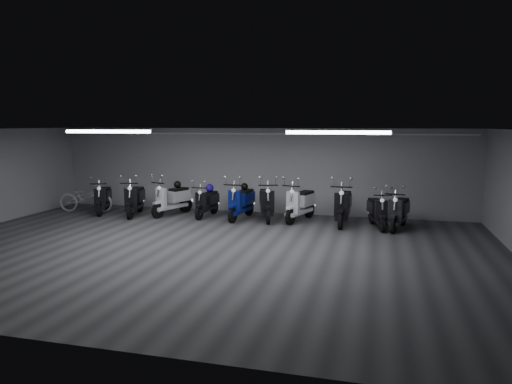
% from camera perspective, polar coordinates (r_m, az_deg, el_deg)
% --- Properties ---
extents(floor, '(14.00, 10.00, 0.01)m').
position_cam_1_polar(floor, '(11.28, -6.48, -6.95)').
color(floor, '#333335').
rests_on(floor, ground).
extents(ceiling, '(14.00, 10.00, 0.01)m').
position_cam_1_polar(ceiling, '(10.89, -6.72, 7.48)').
color(ceiling, gray).
rests_on(ceiling, ground).
extents(back_wall, '(14.00, 0.01, 2.80)m').
position_cam_1_polar(back_wall, '(15.74, -0.01, 2.60)').
color(back_wall, gray).
rests_on(back_wall, ground).
extents(front_wall, '(14.00, 0.01, 2.80)m').
position_cam_1_polar(front_wall, '(6.66, -22.38, -5.69)').
color(front_wall, gray).
rests_on(front_wall, ground).
extents(fluor_strip_left, '(2.40, 0.18, 0.08)m').
position_cam_1_polar(fluor_strip_left, '(13.14, -17.46, 6.98)').
color(fluor_strip_left, white).
rests_on(fluor_strip_left, ceiling).
extents(fluor_strip_right, '(2.40, 0.18, 0.08)m').
position_cam_1_polar(fluor_strip_right, '(11.19, 9.81, 7.10)').
color(fluor_strip_right, white).
rests_on(fluor_strip_right, ceiling).
extents(conduit, '(13.60, 0.05, 0.05)m').
position_cam_1_polar(conduit, '(15.58, -0.09, 7.04)').
color(conduit, white).
rests_on(conduit, back_wall).
extents(scooter_0, '(1.17, 1.86, 1.31)m').
position_cam_1_polar(scooter_0, '(16.39, -18.01, -0.20)').
color(scooter_0, black).
rests_on(scooter_0, floor).
extents(scooter_1, '(1.07, 1.97, 1.40)m').
position_cam_1_polar(scooter_1, '(15.69, -14.44, -0.25)').
color(scooter_1, black).
rests_on(scooter_1, floor).
extents(scooter_2, '(1.25, 1.96, 1.39)m').
position_cam_1_polar(scooter_2, '(15.49, -10.11, -0.25)').
color(scooter_2, silver).
rests_on(scooter_2, floor).
extents(scooter_3, '(0.70, 1.71, 1.24)m').
position_cam_1_polar(scooter_3, '(15.07, -5.97, -0.67)').
color(scooter_3, black).
rests_on(scooter_3, floor).
extents(scooter_4, '(0.88, 1.98, 1.42)m').
position_cam_1_polar(scooter_4, '(14.61, -1.81, -0.56)').
color(scooter_4, navy).
rests_on(scooter_4, floor).
extents(scooter_5, '(1.19, 2.04, 1.44)m').
position_cam_1_polar(scooter_5, '(14.47, 1.29, -0.60)').
color(scooter_5, black).
rests_on(scooter_5, floor).
extents(scooter_6, '(1.18, 2.02, 1.43)m').
position_cam_1_polar(scooter_6, '(14.36, 5.37, -0.74)').
color(scooter_6, white).
rests_on(scooter_6, floor).
extents(scooter_7, '(0.72, 2.03, 1.50)m').
position_cam_1_polar(scooter_7, '(14.00, 10.49, -0.92)').
color(scooter_7, black).
rests_on(scooter_7, floor).
extents(scooter_8, '(0.97, 1.79, 1.27)m').
position_cam_1_polar(scooter_8, '(13.82, 14.44, -1.64)').
color(scooter_8, black).
rests_on(scooter_8, floor).
extents(scooter_9, '(1.03, 1.88, 1.33)m').
position_cam_1_polar(scooter_9, '(13.77, 16.88, -1.64)').
color(scooter_9, black).
rests_on(scooter_9, floor).
extents(bicycle, '(1.90, 0.93, 1.18)m').
position_cam_1_polar(bicycle, '(16.85, -19.86, -0.30)').
color(bicycle, silver).
rests_on(bicycle, floor).
extents(helmet_0, '(0.23, 0.23, 0.23)m').
position_cam_1_polar(helmet_0, '(14.81, -1.40, 0.67)').
color(helmet_0, black).
rests_on(helmet_0, scooter_4).
extents(helmet_1, '(0.24, 0.24, 0.24)m').
position_cam_1_polar(helmet_1, '(15.63, -9.46, 0.89)').
color(helmet_1, black).
rests_on(helmet_1, scooter_2).
extents(helmet_2, '(0.26, 0.26, 0.26)m').
position_cam_1_polar(helmet_2, '(15.24, -5.61, 0.48)').
color(helmet_2, '#1F0D95').
rests_on(helmet_2, scooter_3).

